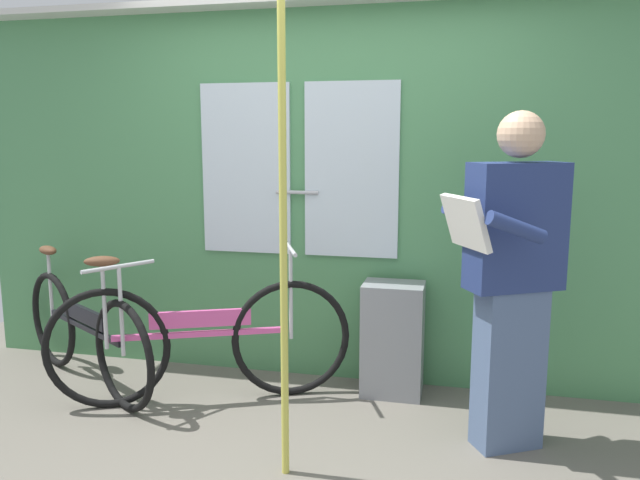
% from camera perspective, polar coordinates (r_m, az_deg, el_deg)
% --- Properties ---
extents(ground_plane, '(6.03, 4.01, 0.04)m').
position_cam_1_polar(ground_plane, '(3.28, -3.90, -20.05)').
color(ground_plane, '#666056').
extents(train_door_wall, '(5.03, 0.28, 2.42)m').
position_cam_1_polar(train_door_wall, '(4.03, 0.79, 4.74)').
color(train_door_wall, '#4C8C56').
rests_on(train_door_wall, ground_plane).
extents(bicycle_near_door, '(1.69, 0.79, 0.94)m').
position_cam_1_polar(bicycle_near_door, '(3.85, -10.93, -8.95)').
color(bicycle_near_door, black).
rests_on(bicycle_near_door, ground_plane).
extents(bicycle_leaning_behind, '(1.45, 0.93, 0.88)m').
position_cam_1_polar(bicycle_leaning_behind, '(4.30, -20.75, -7.85)').
color(bicycle_leaning_behind, black).
rests_on(bicycle_leaning_behind, ground_plane).
extents(passenger_reading_newspaper, '(0.63, 0.58, 1.72)m').
position_cam_1_polar(passenger_reading_newspaper, '(3.26, 17.14, -3.13)').
color(passenger_reading_newspaper, slate).
rests_on(passenger_reading_newspaper, ground_plane).
extents(trash_bin_by_wall, '(0.37, 0.28, 0.71)m').
position_cam_1_polar(trash_bin_by_wall, '(3.93, 6.67, -8.98)').
color(trash_bin_by_wall, gray).
rests_on(trash_bin_by_wall, ground_plane).
extents(handrail_pole, '(0.04, 0.04, 2.38)m').
position_cam_1_polar(handrail_pole, '(2.80, -3.38, 1.13)').
color(handrail_pole, '#C6C14C').
rests_on(handrail_pole, ground_plane).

